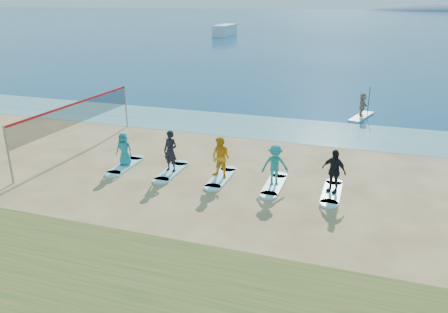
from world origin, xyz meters
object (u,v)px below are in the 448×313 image
(surfboard_3, at_px, (274,185))
(paddleboard, at_px, (361,117))
(boat_offshore_a, at_px, (225,36))
(student_3, at_px, (275,165))
(surfboard_2, at_px, (221,178))
(surfboard_1, at_px, (171,172))
(student_1, at_px, (170,151))
(student_2, at_px, (221,158))
(volleyball_net, at_px, (76,114))
(student_0, at_px, (124,149))
(surfboard_0, at_px, (125,166))
(paddleboarder, at_px, (363,105))
(surfboard_4, at_px, (332,193))
(student_4, at_px, (334,171))

(surfboard_3, bearing_deg, paddleboard, 76.60)
(boat_offshore_a, relative_size, student_3, 5.42)
(surfboard_2, bearing_deg, surfboard_1, 180.00)
(student_1, height_order, student_2, student_1)
(volleyball_net, xyz_separation_m, student_0, (3.37, -1.32, -1.05))
(surfboard_0, bearing_deg, paddleboarder, 51.61)
(volleyball_net, bearing_deg, surfboard_3, -7.29)
(student_1, bearing_deg, surfboard_4, 12.62)
(student_4, bearing_deg, student_2, -155.55)
(surfboard_2, relative_size, surfboard_3, 1.00)
(paddleboarder, distance_m, surfboard_3, 12.92)
(student_0, bearing_deg, student_2, -4.06)
(volleyball_net, xyz_separation_m, surfboard_0, (3.37, -1.32, -1.86))
(student_2, bearing_deg, paddleboarder, 80.47)
(surfboard_0, distance_m, student_0, 0.81)
(student_0, xyz_separation_m, student_1, (2.32, 0.00, 0.15))
(boat_offshore_a, height_order, student_1, student_1)
(student_3, bearing_deg, surfboard_1, 156.12)
(surfboard_1, height_order, student_1, student_1)
(paddleboarder, relative_size, student_4, 0.84)
(student_1, bearing_deg, paddleboarder, 71.34)
(surfboard_3, bearing_deg, surfboard_0, 180.00)
(student_1, distance_m, student_3, 4.63)
(surfboard_0, relative_size, student_1, 1.20)
(surfboard_1, height_order, surfboard_3, same)
(surfboard_1, bearing_deg, student_4, 0.00)
(surfboard_3, distance_m, surfboard_4, 2.32)
(paddleboarder, relative_size, student_3, 0.87)
(boat_offshore_a, xyz_separation_m, surfboard_4, (28.49, -72.18, 0.04))
(boat_offshore_a, xyz_separation_m, student_4, (28.49, -72.18, 0.97))
(boat_offshore_a, distance_m, student_1, 75.33)
(student_2, height_order, surfboard_3, student_2)
(paddleboarder, distance_m, student_3, 12.90)
(student_0, bearing_deg, student_4, -4.06)
(surfboard_4, relative_size, student_4, 1.26)
(student_4, bearing_deg, surfboard_4, 0.00)
(paddleboarder, xyz_separation_m, student_0, (-9.94, -12.55, -0.00))
(student_1, height_order, surfboard_4, student_1)
(boat_offshore_a, distance_m, student_4, 77.61)
(surfboard_2, bearing_deg, paddleboarder, 67.08)
(student_0, relative_size, surfboard_3, 0.70)
(boat_offshore_a, distance_m, surfboard_4, 77.60)
(student_1, bearing_deg, boat_offshore_a, 119.23)
(paddleboard, xyz_separation_m, boat_offshore_a, (-29.16, 59.64, -0.06))
(paddleboard, xyz_separation_m, surfboard_2, (-5.30, -12.55, -0.01))
(paddleboarder, distance_m, surfboard_2, 13.65)
(surfboard_4, bearing_deg, surfboard_0, 180.00)
(student_1, relative_size, surfboard_3, 0.84)
(student_0, bearing_deg, student_1, -4.06)
(boat_offshore_a, relative_size, surfboard_1, 4.17)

